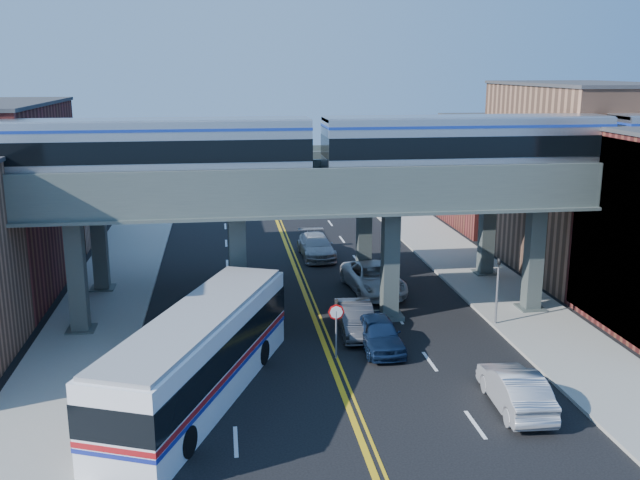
# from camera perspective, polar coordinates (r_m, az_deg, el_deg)

# --- Properties ---
(ground) EXTENTS (120.00, 120.00, 0.00)m
(ground) POSITION_cam_1_polar(r_m,az_deg,el_deg) (30.77, 1.64, -11.62)
(ground) COLOR black
(ground) RESTS_ON ground
(sidewalk_west) EXTENTS (5.00, 70.00, 0.16)m
(sidewalk_west) POSITION_cam_1_polar(r_m,az_deg,el_deg) (40.21, -17.33, -5.93)
(sidewalk_west) COLOR gray
(sidewalk_west) RESTS_ON ground
(sidewalk_east) EXTENTS (5.00, 70.00, 0.16)m
(sidewalk_east) POSITION_cam_1_polar(r_m,az_deg,el_deg) (42.82, 14.75, -4.55)
(sidewalk_east) COLOR gray
(sidewalk_east) RESTS_ON ground
(building_west_c) EXTENTS (8.00, 10.00, 8.00)m
(building_west_c) POSITION_cam_1_polar(r_m,az_deg,el_deg) (58.80, -21.47, 3.78)
(building_west_c) COLOR #8C6048
(building_west_c) RESTS_ON ground
(building_east_b) EXTENTS (8.00, 14.00, 12.00)m
(building_east_b) POSITION_cam_1_polar(r_m,az_deg,el_deg) (49.75, 20.01, 4.60)
(building_east_b) COLOR #8C6048
(building_east_b) RESTS_ON ground
(building_east_c) EXTENTS (8.00, 10.00, 9.00)m
(building_east_c) POSITION_cam_1_polar(r_m,az_deg,el_deg) (61.61, 14.31, 5.19)
(building_east_c) COLOR maroon
(building_east_c) RESTS_ON ground
(mural_panel) EXTENTS (0.10, 9.50, 9.50)m
(mural_panel) POSITION_cam_1_polar(r_m,az_deg,el_deg) (37.79, 22.92, -0.26)
(mural_panel) COLOR teal
(mural_panel) RESTS_ON ground
(elevated_viaduct_near) EXTENTS (52.00, 3.60, 7.40)m
(elevated_viaduct_near) POSITION_cam_1_polar(r_m,az_deg,el_deg) (36.35, -0.39, 3.10)
(elevated_viaduct_near) COLOR #414C4A
(elevated_viaduct_near) RESTS_ON ground
(elevated_viaduct_far) EXTENTS (52.00, 3.60, 7.40)m
(elevated_viaduct_far) POSITION_cam_1_polar(r_m,az_deg,el_deg) (43.20, -1.62, 4.78)
(elevated_viaduct_far) COLOR #414C4A
(elevated_viaduct_far) RESTS_ON ground
(transit_train) EXTENTS (45.91, 2.88, 3.35)m
(transit_train) POSITION_cam_1_polar(r_m,az_deg,el_deg) (37.79, 11.63, 7.43)
(transit_train) COLOR black
(transit_train) RESTS_ON elevated_viaduct_near
(stop_sign) EXTENTS (0.76, 0.09, 2.63)m
(stop_sign) POSITION_cam_1_polar(r_m,az_deg,el_deg) (32.86, 1.30, -6.60)
(stop_sign) COLOR slate
(stop_sign) RESTS_ON ground
(traffic_signal) EXTENTS (0.15, 0.18, 4.10)m
(traffic_signal) POSITION_cam_1_polar(r_m,az_deg,el_deg) (37.79, 14.03, -3.42)
(traffic_signal) COLOR slate
(traffic_signal) RESTS_ON ground
(transit_bus) EXTENTS (7.91, 13.76, 3.51)m
(transit_bus) POSITION_cam_1_polar(r_m,az_deg,el_deg) (29.48, -9.63, -9.15)
(transit_bus) COLOR white
(transit_bus) RESTS_ON ground
(car_lane_a) EXTENTS (1.97, 4.62, 1.56)m
(car_lane_a) POSITION_cam_1_polar(r_m,az_deg,el_deg) (34.41, 4.74, -7.43)
(car_lane_a) COLOR #10203D
(car_lane_a) RESTS_ON ground
(car_lane_b) EXTENTS (1.83, 4.81, 1.56)m
(car_lane_b) POSITION_cam_1_polar(r_m,az_deg,el_deg) (36.23, 2.89, -6.29)
(car_lane_b) COLOR #313133
(car_lane_b) RESTS_ON ground
(car_lane_c) EXTENTS (3.32, 6.30, 1.69)m
(car_lane_c) POSITION_cam_1_polar(r_m,az_deg,el_deg) (42.78, 4.30, -3.07)
(car_lane_c) COLOR #BCBCBE
(car_lane_c) RESTS_ON ground
(car_lane_d) EXTENTS (2.40, 5.56, 1.59)m
(car_lane_d) POSITION_cam_1_polar(r_m,az_deg,el_deg) (50.45, -0.31, -0.49)
(car_lane_d) COLOR #A2A3A7
(car_lane_d) RESTS_ON ground
(car_parked_curb) EXTENTS (1.99, 5.01, 1.62)m
(car_parked_curb) POSITION_cam_1_polar(r_m,az_deg,el_deg) (29.66, 15.35, -11.42)
(car_parked_curb) COLOR #9F9FA3
(car_parked_curb) RESTS_ON ground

